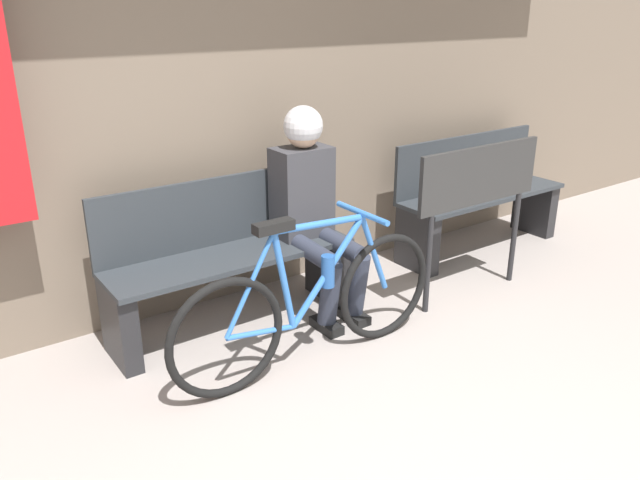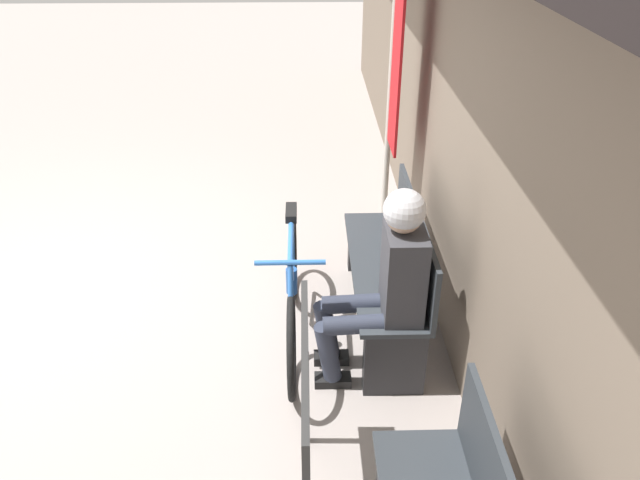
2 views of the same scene
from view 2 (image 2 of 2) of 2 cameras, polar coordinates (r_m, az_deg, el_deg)
name	(u,v)px [view 2 (image 2 of 2)]	position (r m, az deg, el deg)	size (l,w,h in m)	color
ground_plane	(89,294)	(4.88, -20.38, -4.68)	(24.00, 24.00, 0.00)	gray
storefront_wall	(459,64)	(4.01, 12.60, 15.47)	(12.00, 0.56, 3.20)	#756656
park_bench_near	(391,273)	(4.13, 6.47, -2.99)	(1.44, 0.42, 0.86)	#2D3338
bicycle	(292,292)	(4.00, -2.54, -4.81)	(1.60, 0.40, 0.83)	black
person_seated	(386,275)	(3.52, 6.08, -3.24)	(0.34, 0.62, 1.24)	#2D3342
banner_pole	(394,82)	(4.86, 6.79, 14.15)	(0.45, 0.05, 2.07)	#B7B2A8
signboard	(306,393)	(2.74, -1.33, -13.83)	(1.00, 0.04, 0.98)	#232326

